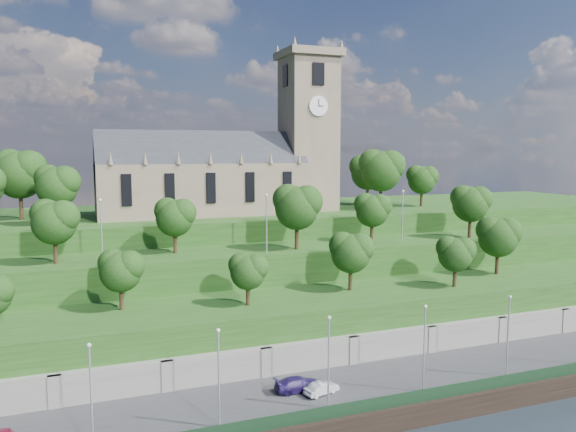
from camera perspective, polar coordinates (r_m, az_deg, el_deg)
name	(u,v)px	position (r m, az deg, el deg)	size (l,w,h in m)	color
promenade	(332,399)	(57.54, 4.48, -18.05)	(160.00, 12.00, 2.00)	#2D2D30
quay_wall	(361,427)	(52.64, 7.44, -20.46)	(160.00, 0.50, 2.20)	black
fence	(358,407)	(52.48, 7.12, -18.71)	(160.00, 0.10, 1.20)	#16311B
retaining_wall	(308,363)	(61.97, 2.08, -14.65)	(160.00, 2.10, 5.00)	slate
embankment_lower	(289,332)	(66.73, 0.06, -11.69)	(160.00, 12.00, 8.00)	#1D4216
embankment_upper	(260,293)	(76.14, -2.87, -7.79)	(160.00, 10.00, 12.00)	#1D4216
hilltop	(222,254)	(95.57, -6.70, -3.90)	(160.00, 32.00, 15.00)	#1D4216
church	(232,166)	(90.27, -5.74, 5.09)	(38.60, 12.35, 27.60)	#6D5E4C
trees_lower	(343,254)	(67.74, 5.63, -3.83)	(67.02, 8.84, 8.01)	black
trees_upper	(294,209)	(74.62, 0.62, 0.74)	(63.07, 8.26, 8.64)	black
trees_hilltop	(226,174)	(88.84, -6.33, 4.27)	(75.23, 15.80, 10.23)	black
lamp_posts_promenade	(329,356)	(51.55, 4.15, -13.97)	(60.36, 0.36, 8.56)	#B2B2B7
lamp_posts_upper	(267,219)	(71.38, -2.19, -0.27)	(40.36, 0.36, 7.57)	#B2B2B7
car_middle	(321,388)	(55.85, 3.42, -17.06)	(1.23, 3.53, 1.16)	#A5A6A9
car_right	(299,384)	(56.38, 1.10, -16.69)	(1.93, 4.74, 1.37)	#251752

